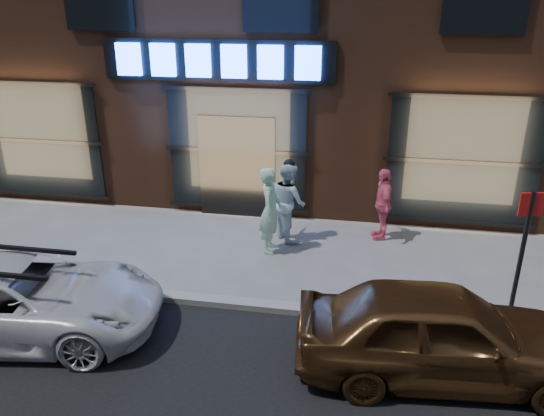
# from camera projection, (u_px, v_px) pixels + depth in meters

# --- Properties ---
(ground) EXTENTS (90.00, 90.00, 0.00)m
(ground) POSITION_uv_depth(u_px,v_px,m) (186.00, 301.00, 9.21)
(ground) COLOR slate
(ground) RESTS_ON ground
(curb) EXTENTS (60.00, 0.25, 0.12)m
(curb) POSITION_uv_depth(u_px,v_px,m) (186.00, 298.00, 9.19)
(curb) COLOR gray
(curb) RESTS_ON ground
(man_bowtie) EXTENTS (0.45, 0.67, 1.80)m
(man_bowtie) POSITION_uv_depth(u_px,v_px,m) (270.00, 210.00, 10.69)
(man_bowtie) COLOR #A4D8AF
(man_bowtie) RESTS_ON ground
(man_cap) EXTENTS (1.00, 1.05, 1.71)m
(man_cap) POSITION_uv_depth(u_px,v_px,m) (289.00, 201.00, 11.26)
(man_cap) COLOR white
(man_cap) RESTS_ON ground
(passerby) EXTENTS (0.53, 0.97, 1.57)m
(passerby) POSITION_uv_depth(u_px,v_px,m) (383.00, 204.00, 11.32)
(passerby) COLOR #EE627E
(passerby) RESTS_ON ground
(white_suv) EXTENTS (4.56, 2.60, 1.20)m
(white_suv) POSITION_uv_depth(u_px,v_px,m) (21.00, 298.00, 8.19)
(white_suv) COLOR silver
(white_suv) RESTS_ON ground
(gold_sedan) EXTENTS (4.09, 1.94, 1.35)m
(gold_sedan) POSITION_uv_depth(u_px,v_px,m) (441.00, 333.00, 7.24)
(gold_sedan) COLOR brown
(gold_sedan) RESTS_ON ground
(sign_post) EXTENTS (0.37, 0.11, 2.31)m
(sign_post) POSITION_uv_depth(u_px,v_px,m) (523.00, 248.00, 8.02)
(sign_post) COLOR #262628
(sign_post) RESTS_ON ground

